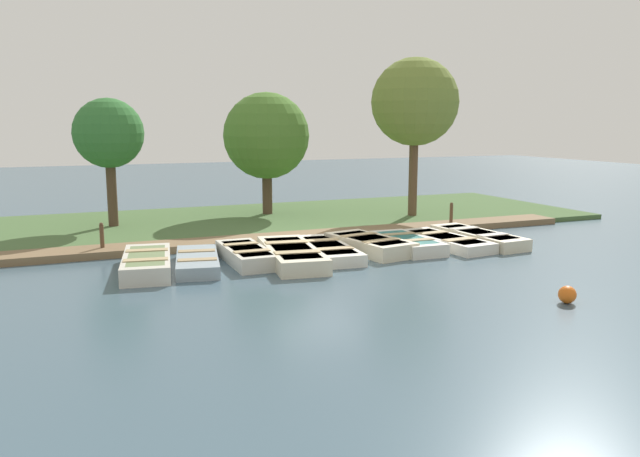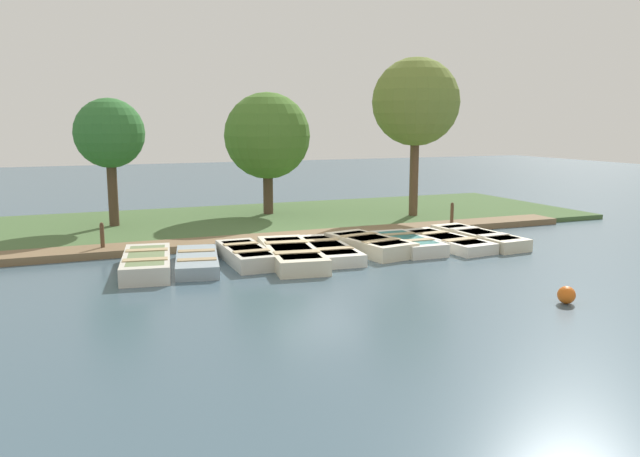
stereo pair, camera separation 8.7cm
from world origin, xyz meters
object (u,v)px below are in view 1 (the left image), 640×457
mooring_post_near (102,239)px  park_tree_far_left (109,134)px  rowboat_6 (407,243)px  rowboat_8 (478,237)px  rowboat_3 (291,254)px  rowboat_5 (370,245)px  rowboat_4 (327,250)px  rowboat_1 (197,261)px  buoy (567,295)px  park_tree_center (415,103)px  mooring_post_far (451,215)px  rowboat_0 (147,263)px  rowboat_2 (246,255)px  rowboat_7 (445,241)px  park_tree_left (266,136)px

mooring_post_near → park_tree_far_left: bearing=171.4°
rowboat_6 → rowboat_8: size_ratio=0.80×
rowboat_3 → rowboat_5: size_ratio=1.26×
rowboat_8 → mooring_post_near: 10.83m
rowboat_4 → mooring_post_near: bearing=-108.9°
rowboat_1 → buoy: buoy is taller
park_tree_center → mooring_post_near: bearing=-78.8°
park_tree_center → rowboat_1: bearing=-62.2°
rowboat_3 → rowboat_8: 6.06m
rowboat_1 → park_tree_far_left: bearing=-156.4°
mooring_post_far → park_tree_center: park_tree_center is taller
rowboat_0 → rowboat_2: 2.51m
rowboat_7 → park_tree_center: park_tree_center is taller
rowboat_6 → rowboat_7: 1.27m
rowboat_3 → rowboat_6: 3.61m
rowboat_1 → rowboat_4: bearing=101.9°
rowboat_5 → park_tree_center: bearing=127.9°
buoy → mooring_post_near: bearing=-135.6°
rowboat_3 → park_tree_far_left: (-6.75, -3.87, 2.99)m
rowboat_1 → rowboat_4: (-0.07, 3.54, -0.00)m
rowboat_3 → park_tree_far_left: bearing=-142.1°
rowboat_3 → rowboat_0: bearing=-87.0°
rowboat_2 → mooring_post_far: mooring_post_far is taller
rowboat_0 → rowboat_7: (0.08, 8.48, -0.06)m
mooring_post_near → park_tree_center: size_ratio=0.15×
mooring_post_far → rowboat_8: bearing=-17.0°
mooring_post_near → buoy: mooring_post_near is taller
mooring_post_near → rowboat_7: bearing=74.5°
rowboat_4 → park_tree_center: bearing=135.5°
mooring_post_near → buoy: size_ratio=2.52×
rowboat_8 → buoy: bearing=-24.6°
rowboat_5 → mooring_post_near: mooring_post_near is taller
rowboat_3 → mooring_post_far: size_ratio=4.12×
rowboat_1 → rowboat_4: size_ratio=0.89×
rowboat_1 → park_tree_left: bearing=160.8°
rowboat_7 → park_tree_left: bearing=-162.8°
rowboat_4 → buoy: buoy is taller
rowboat_4 → park_tree_left: 7.72m
park_tree_far_left → park_tree_center: park_tree_center is taller
park_tree_far_left → rowboat_1: bearing=12.9°
mooring_post_near → park_tree_left: (-4.64, 6.22, 2.62)m
rowboat_8 → park_tree_far_left: size_ratio=0.78×
buoy → rowboat_6: bearing=-177.9°
rowboat_0 → park_tree_left: size_ratio=0.67×
rowboat_4 → mooring_post_far: 6.21m
mooring_post_far → buoy: (8.47, -3.01, -0.27)m
rowboat_2 → rowboat_8: bearing=89.0°
rowboat_2 → park_tree_center: size_ratio=0.46×
rowboat_5 → buoy: (5.97, 1.38, -0.04)m
rowboat_0 → rowboat_1: (0.04, 1.21, -0.05)m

